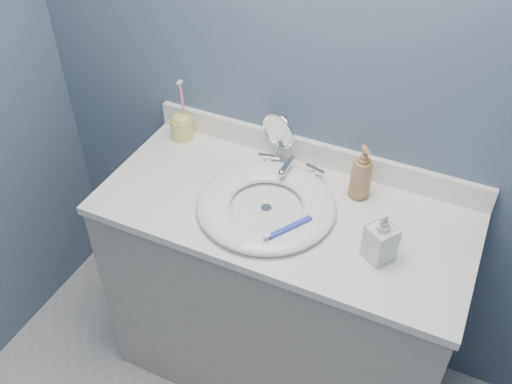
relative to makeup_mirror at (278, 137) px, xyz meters
The scene contains 12 objects.
back_wall 0.25m from the makeup_mirror, 27.36° to the left, with size 2.20×0.02×2.40m, color slate.
vanity_cabinet 0.62m from the makeup_mirror, 61.17° to the right, with size 1.20×0.55×0.85m, color #AEA89F.
countertop 0.27m from the makeup_mirror, 61.17° to the right, with size 1.22×0.57×0.03m, color white.
backsplash 0.14m from the makeup_mirror, 22.56° to the left, with size 1.22×0.02×0.09m, color white.
basin 0.27m from the makeup_mirror, 74.47° to the right, with size 0.45×0.45×0.04m, color white, non-canonical shape.
drain 0.27m from the makeup_mirror, 74.47° to the right, with size 0.04×0.04×0.01m, color silver.
faucet 0.12m from the makeup_mirror, 34.79° to the right, with size 0.25×0.13×0.07m.
makeup_mirror is the anchor object (origin of this frame).
soap_bottle_amber 0.32m from the makeup_mirror, ahead, with size 0.07×0.08×0.19m, color #9F7047.
soap_bottle_clear 0.54m from the makeup_mirror, 32.94° to the right, with size 0.08×0.08×0.17m, color silver.
toothbrush_holder 0.39m from the makeup_mirror, behind, with size 0.09×0.09×0.24m.
toothbrush_lying 0.39m from the makeup_mirror, 61.61° to the right, with size 0.10×0.15×0.02m.
Camera 1 is at (0.50, -0.30, 2.12)m, focal length 40.00 mm.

